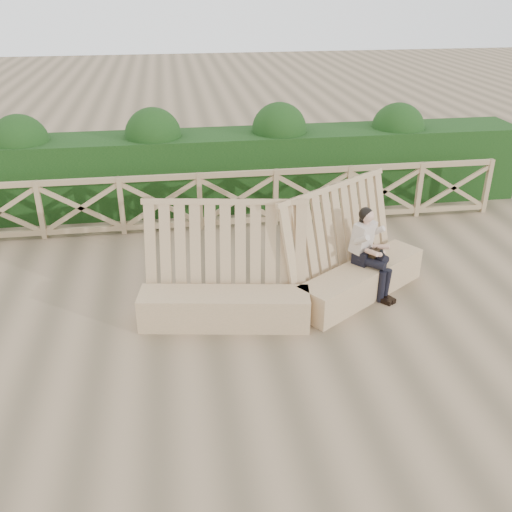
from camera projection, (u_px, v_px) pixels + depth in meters
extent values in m
plane|color=brown|center=(269.00, 327.00, 7.83)|extent=(60.00, 60.00, 0.00)
cube|color=#9D8359|center=(225.00, 308.00, 7.80)|extent=(2.36, 0.86, 0.49)
cube|color=#9D8359|center=(225.00, 262.00, 7.78)|extent=(2.35, 0.82, 1.60)
cube|color=#9D8359|center=(361.00, 281.00, 8.49)|extent=(2.20, 1.70, 0.49)
cube|color=#9D8359|center=(350.00, 240.00, 8.41)|extent=(2.17, 1.67, 1.60)
cube|color=black|center=(364.00, 256.00, 8.47)|extent=(0.40, 0.39, 0.20)
cube|color=beige|center=(363.00, 237.00, 8.36)|extent=(0.44, 0.43, 0.47)
sphere|color=tan|center=(368.00, 216.00, 8.18)|extent=(0.27, 0.27, 0.19)
sphere|color=black|center=(366.00, 214.00, 8.19)|extent=(0.29, 0.29, 0.21)
cylinder|color=black|center=(372.00, 263.00, 8.31)|extent=(0.37, 0.40, 0.13)
cylinder|color=black|center=(376.00, 255.00, 8.39)|extent=(0.37, 0.41, 0.15)
cylinder|color=black|center=(381.00, 287.00, 8.33)|extent=(0.15, 0.15, 0.49)
cylinder|color=black|center=(386.00, 285.00, 8.39)|extent=(0.15, 0.15, 0.49)
cube|color=black|center=(385.00, 301.00, 8.37)|extent=(0.20, 0.22, 0.07)
cube|color=black|center=(389.00, 299.00, 8.42)|extent=(0.20, 0.22, 0.07)
cube|color=black|center=(374.00, 253.00, 8.34)|extent=(0.22, 0.21, 0.13)
cube|color=black|center=(383.00, 253.00, 8.22)|extent=(0.10, 0.10, 0.11)
cube|color=#9B795A|center=(237.00, 174.00, 10.46)|extent=(10.10, 0.07, 0.10)
cube|color=#9B795A|center=(238.00, 221.00, 10.87)|extent=(10.10, 0.07, 0.10)
cube|color=black|center=(231.00, 170.00, 11.65)|extent=(12.00, 1.20, 1.50)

